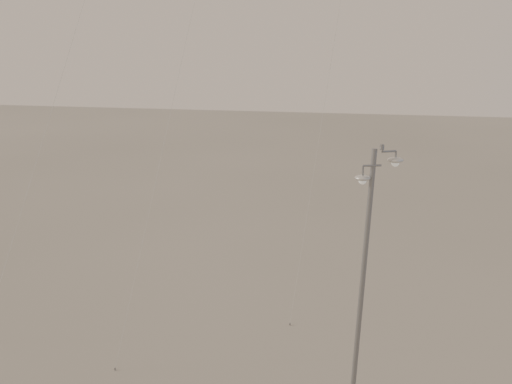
# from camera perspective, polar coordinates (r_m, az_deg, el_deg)

# --- Properties ---
(street_lamp) EXTENTS (1.55, 0.90, 9.58)m
(street_lamp) POSITION_cam_1_polar(r_m,az_deg,el_deg) (24.50, 8.75, -6.54)
(street_lamp) COLOR gray
(street_lamp) RESTS_ON ground
(kite_3) EXTENTS (1.85, 11.22, 16.84)m
(kite_3) POSITION_cam_1_polar(r_m,az_deg,el_deg) (29.11, -14.76, 10.49)
(kite_3) COLOR maroon
(kite_3) RESTS_ON ground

